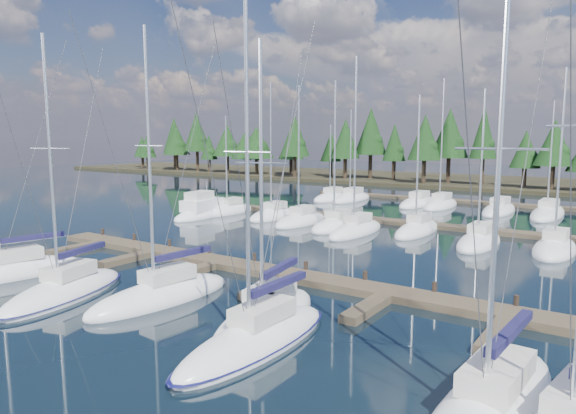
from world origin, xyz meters
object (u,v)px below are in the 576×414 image
Objects in this scene: front_sailboat_1 at (65,292)px; front_sailboat_4 at (257,339)px; front_sailboat_3 at (267,317)px; front_sailboat_5 at (491,411)px; front_sailboat_0 at (10,272)px; main_dock at (291,279)px; front_sailboat_2 at (162,295)px; motor_yacht_left at (202,212)px.

front_sailboat_4 reaches higher than front_sailboat_1.
front_sailboat_5 is at bearing -14.74° from front_sailboat_3.
front_sailboat_1 is (6.41, -0.39, -0.01)m from front_sailboat_0.
front_sailboat_2 is at bearing -118.11° from main_dock.
main_dock is 2.88× the size of front_sailboat_0.
front_sailboat_5 is at bearing 0.61° from front_sailboat_1.
front_sailboat_3 is at bearing 8.34° from front_sailboat_0.
front_sailboat_1 reaches higher than motor_yacht_left.
front_sailboat_4 is 1.54× the size of motor_yacht_left.
motor_yacht_left is (-18.35, 22.08, 0.19)m from front_sailboat_2.
front_sailboat_4 is at bearing -61.98° from front_sailboat_3.
front_sailboat_5 is (9.16, -0.38, -0.00)m from front_sailboat_4.
main_dock is 3.08× the size of front_sailboat_1.
main_dock is 3.07× the size of front_sailboat_4.
front_sailboat_3 is at bearing 4.52° from front_sailboat_2.
front_sailboat_3 is (6.41, 0.51, -0.01)m from front_sailboat_2.
front_sailboat_4 is 9.17m from front_sailboat_5.
motor_yacht_left is at bearing 144.91° from main_dock.
front_sailboat_3 is 2.67m from front_sailboat_4.
front_sailboat_0 is 18.84m from front_sailboat_4.
front_sailboat_3 is at bearing -65.21° from main_dock.
front_sailboat_1 is at bearing -177.20° from front_sailboat_4.
front_sailboat_0 reaches higher than main_dock.
front_sailboat_1 is 12.44m from front_sailboat_4.
front_sailboat_1 is 1.00× the size of front_sailboat_4.
motor_yacht_left is (-26.03, 23.93, 0.21)m from front_sailboat_4.
front_sailboat_0 is at bearing -171.66° from front_sailboat_3.
front_sailboat_0 is (-14.74, -8.75, 0.10)m from main_dock.
front_sailboat_1 is 1.53× the size of motor_yacht_left.
main_dock is at bearing -35.09° from motor_yacht_left.
front_sailboat_1 is 11.56m from front_sailboat_3.
front_sailboat_1 is at bearing -179.39° from front_sailboat_5.
front_sailboat_2 is at bearing 10.51° from front_sailboat_0.
front_sailboat_0 reaches higher than front_sailboat_3.
front_sailboat_5 is at bearing -7.56° from front_sailboat_2.
front_sailboat_1 is 0.98× the size of front_sailboat_2.
front_sailboat_4 reaches higher than motor_yacht_left.
motor_yacht_left is (-21.92, 15.40, 0.29)m from main_dock.
front_sailboat_2 is at bearing 27.36° from front_sailboat_1.
front_sailboat_2 is 6.43m from front_sailboat_3.
front_sailboat_0 is 1.15× the size of front_sailboat_3.
front_sailboat_0 reaches higher than front_sailboat_5.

